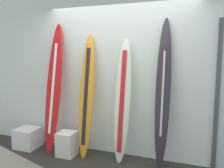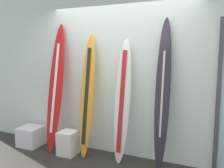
% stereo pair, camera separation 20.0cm
% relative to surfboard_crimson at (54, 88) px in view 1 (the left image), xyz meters
% --- Properties ---
extents(wall_back, '(7.20, 0.20, 2.80)m').
position_rel_surfboard_crimson_xyz_m(wall_back, '(1.10, 0.37, 0.28)').
color(wall_back, silver).
rests_on(wall_back, ground).
extents(surfboard_crimson, '(0.29, 0.49, 2.24)m').
position_rel_surfboard_crimson_xyz_m(surfboard_crimson, '(0.00, 0.00, 0.00)').
color(surfboard_crimson, red).
rests_on(surfboard_crimson, ground).
extents(surfboard_sunset, '(0.26, 0.45, 2.04)m').
position_rel_surfboard_crimson_xyz_m(surfboard_sunset, '(0.62, 0.02, -0.11)').
color(surfboard_sunset, orange).
rests_on(surfboard_sunset, ground).
extents(surfboard_ivory, '(0.28, 0.38, 1.95)m').
position_rel_surfboard_crimson_xyz_m(surfboard_ivory, '(1.24, 0.05, -0.16)').
color(surfboard_ivory, silver).
rests_on(surfboard_ivory, ground).
extents(surfboard_charcoal, '(0.23, 0.31, 2.25)m').
position_rel_surfboard_crimson_xyz_m(surfboard_charcoal, '(1.86, 0.08, -0.01)').
color(surfboard_charcoal, '#2D2730').
rests_on(surfboard_charcoal, ground).
extents(display_block_left, '(0.30, 0.30, 0.40)m').
position_rel_surfboard_crimson_xyz_m(display_block_left, '(0.31, -0.12, -0.92)').
color(display_block_left, white).
rests_on(display_block_left, ground).
extents(display_block_center, '(0.41, 0.41, 0.35)m').
position_rel_surfboard_crimson_xyz_m(display_block_center, '(-0.55, -0.07, -0.94)').
color(display_block_center, silver).
rests_on(display_block_center, ground).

